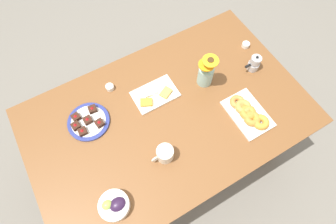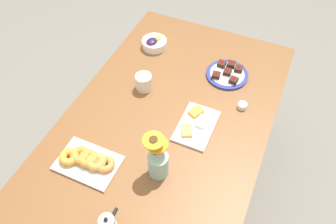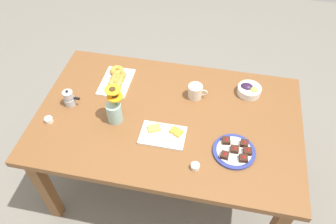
# 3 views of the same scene
# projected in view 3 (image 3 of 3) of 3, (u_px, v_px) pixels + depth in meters

# --- Properties ---
(ground_plane) EXTENTS (6.00, 6.00, 0.00)m
(ground_plane) POSITION_uv_depth(u_px,v_px,m) (168.00, 179.00, 2.54)
(ground_plane) COLOR slate
(dining_table) EXTENTS (1.60, 1.00, 0.74)m
(dining_table) POSITION_uv_depth(u_px,v_px,m) (168.00, 125.00, 2.05)
(dining_table) COLOR brown
(dining_table) RESTS_ON ground_plane
(coffee_mug) EXTENTS (0.12, 0.09, 0.09)m
(coffee_mug) POSITION_uv_depth(u_px,v_px,m) (195.00, 91.00, 2.07)
(coffee_mug) COLOR silver
(coffee_mug) RESTS_ON dining_table
(grape_bowl) EXTENTS (0.15, 0.15, 0.07)m
(grape_bowl) POSITION_uv_depth(u_px,v_px,m) (249.00, 90.00, 2.10)
(grape_bowl) COLOR white
(grape_bowl) RESTS_ON dining_table
(cheese_platter) EXTENTS (0.26, 0.17, 0.03)m
(cheese_platter) POSITION_uv_depth(u_px,v_px,m) (164.00, 135.00, 1.88)
(cheese_platter) COLOR white
(cheese_platter) RESTS_ON dining_table
(croissant_platter) EXTENTS (0.19, 0.29, 0.05)m
(croissant_platter) POSITION_uv_depth(u_px,v_px,m) (117.00, 80.00, 2.17)
(croissant_platter) COLOR white
(croissant_platter) RESTS_ON dining_table
(jam_cup_honey) EXTENTS (0.05, 0.05, 0.03)m
(jam_cup_honey) POSITION_uv_depth(u_px,v_px,m) (49.00, 120.00, 1.95)
(jam_cup_honey) COLOR white
(jam_cup_honey) RESTS_ON dining_table
(jam_cup_berry) EXTENTS (0.05, 0.05, 0.03)m
(jam_cup_berry) POSITION_uv_depth(u_px,v_px,m) (195.00, 166.00, 1.73)
(jam_cup_berry) COLOR white
(jam_cup_berry) RESTS_ON dining_table
(dessert_plate) EXTENTS (0.24, 0.24, 0.05)m
(dessert_plate) POSITION_uv_depth(u_px,v_px,m) (235.00, 151.00, 1.80)
(dessert_plate) COLOR navy
(dessert_plate) RESTS_ON dining_table
(flower_vase) EXTENTS (0.11, 0.11, 0.24)m
(flower_vase) POSITION_uv_depth(u_px,v_px,m) (114.00, 110.00, 1.91)
(flower_vase) COLOR #99C1B7
(flower_vase) RESTS_ON dining_table
(moka_pot) EXTENTS (0.11, 0.07, 0.12)m
(moka_pot) POSITION_uv_depth(u_px,v_px,m) (69.00, 98.00, 2.02)
(moka_pot) COLOR #B7B7BC
(moka_pot) RESTS_ON dining_table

